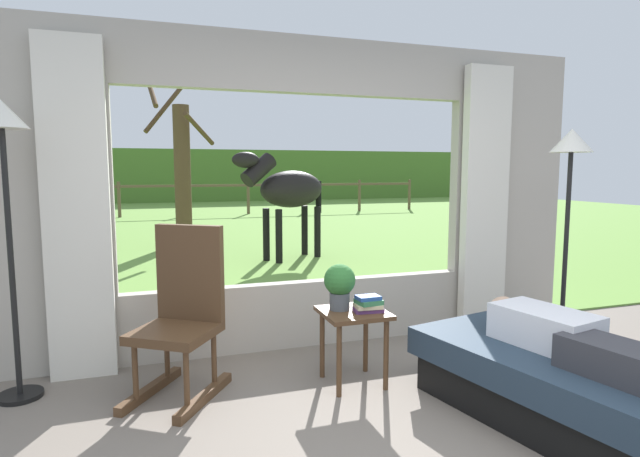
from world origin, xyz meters
name	(u,v)px	position (x,y,z in m)	size (l,w,h in m)	color
back_wall_with_window	(302,199)	(0.00, 2.26, 1.25)	(5.20, 0.12, 2.55)	#ADA599
curtain_panel_left	(77,211)	(-1.69, 2.12, 1.20)	(0.44, 0.10, 2.40)	silver
curtain_panel_right	(485,201)	(1.69, 2.12, 1.20)	(0.44, 0.10, 2.40)	silver
outdoor_pasture_lawn	(192,222)	(0.00, 13.16, 0.01)	(36.00, 21.68, 0.02)	olive
distant_hill_ridge	(173,176)	(0.00, 23.00, 1.20)	(36.00, 2.00, 2.40)	#4C752C
recliner_sofa	(560,385)	(1.05, 0.48, 0.22)	(1.23, 1.85, 0.42)	black
reclining_person	(569,338)	(1.05, 0.43, 0.52)	(0.46, 1.43, 0.22)	silver
rocking_chair	(183,313)	(-1.02, 1.62, 0.55)	(0.76, 0.82, 1.12)	#4C331E
side_table	(353,324)	(0.10, 1.38, 0.43)	(0.44, 0.44, 0.52)	#4C331E
potted_plant	(340,284)	(0.02, 1.44, 0.70)	(0.22, 0.22, 0.32)	#4C5156
book_stack	(368,304)	(0.19, 1.33, 0.57)	(0.21, 0.16, 0.11)	#59336B
floor_lamp_left	(4,159)	(-2.06, 1.87, 1.55)	(0.32, 0.32, 1.92)	black
floor_lamp_right	(570,174)	(1.90, 1.36, 1.45)	(0.32, 0.32, 1.80)	black
horse	(288,190)	(0.97, 6.25, 1.16)	(1.77, 1.11, 1.73)	black
pasture_tree	(181,168)	(-0.54, 8.69, 1.52)	(1.38, 1.47, 3.35)	#4C3823
pasture_fence_line	(186,193)	(0.00, 15.08, 0.74)	(16.10, 0.10, 1.10)	brown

